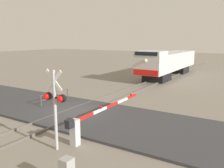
% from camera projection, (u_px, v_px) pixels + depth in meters
% --- Properties ---
extents(ground_plane, '(160.00, 160.00, 0.00)m').
position_uv_depth(ground_plane, '(75.00, 113.00, 16.05)').
color(ground_plane, gray).
extents(rail_track_left, '(0.08, 80.00, 0.15)m').
position_uv_depth(rail_track_left, '(67.00, 111.00, 16.41)').
color(rail_track_left, '#59544C').
rests_on(rail_track_left, ground_plane).
extents(rail_track_right, '(0.08, 80.00, 0.15)m').
position_uv_depth(rail_track_right, '(84.00, 114.00, 15.67)').
color(rail_track_right, '#59544C').
rests_on(rail_track_right, ground_plane).
extents(road_surface, '(36.00, 6.08, 0.14)m').
position_uv_depth(road_surface, '(75.00, 112.00, 16.04)').
color(road_surface, '#38383A').
rests_on(road_surface, ground_plane).
extents(locomotive, '(3.02, 15.56, 3.66)m').
position_uv_depth(locomotive, '(168.00, 62.00, 31.55)').
color(locomotive, black).
rests_on(locomotive, ground_plane).
extents(crossing_signal, '(1.18, 0.33, 3.66)m').
position_uv_depth(crossing_signal, '(54.00, 102.00, 10.38)').
color(crossing_signal, '#ADADB2').
rests_on(crossing_signal, ground_plane).
extents(crossing_gate, '(0.36, 6.92, 1.38)m').
position_uv_depth(crossing_gate, '(88.00, 121.00, 11.89)').
color(crossing_gate, silver).
rests_on(crossing_gate, ground_plane).
extents(guard_railing, '(0.08, 2.92, 0.95)m').
position_uv_depth(guard_railing, '(55.00, 96.00, 18.33)').
color(guard_railing, '#4C4742').
rests_on(guard_railing, ground_plane).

